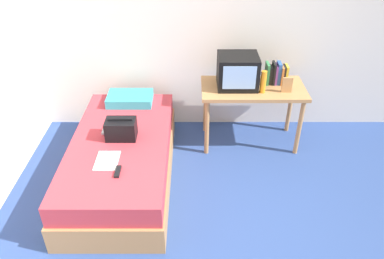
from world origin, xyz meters
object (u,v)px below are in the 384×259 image
Objects in this scene: book_row at (275,74)px; remote_silver at (104,130)px; remote_dark at (117,172)px; magazine at (106,161)px; desk at (252,94)px; handbag at (120,129)px; tv at (237,71)px; picture_frame at (286,85)px; pillow at (129,99)px; bed at (122,159)px; water_bottle at (262,82)px.

book_row is 1.71× the size of remote_silver.
magazine is at bearing 127.15° from remote_dark.
desk reaches higher than handbag.
magazine is 0.21m from remote_dark.
tv is at bearing 29.07° from handbag.
remote_dark is at bearing -84.90° from handbag.
book_row is at bearing 39.11° from remote_dark.
pillow is (-1.75, 0.21, -0.28)m from picture_frame.
desk is 1.81m from remote_dark.
tv is 3.06× the size of remote_silver.
bed is at bearing -149.90° from tv.
tv reaches higher than bed.
book_row is (0.18, 0.23, -0.01)m from water_bottle.
water_bottle is 1.82m from remote_dark.
pillow is (-1.67, -0.03, -0.30)m from book_row.
water_bottle is 1.54m from pillow.
pillow is at bearing 73.64° from remote_silver.
tv is 1.28m from pillow.
water_bottle is at bearing 13.69° from remote_silver.
handbag is (-1.21, -0.67, -0.32)m from tv.
water_bottle reaches higher than remote_dark.
pillow is 1.12m from magazine.
water_bottle reaches higher than pillow.
tv is at bearing 30.10° from bed.
remote_silver is (-1.67, -0.41, -0.36)m from water_bottle.
picture_frame is at bearing -15.90° from tv.
bed is 1.62m from desk.
picture_frame is at bearing 26.61° from magazine.
magazine reaches higher than bed.
bed is 1.95m from book_row.
pillow is at bearing 172.09° from water_bottle.
book_row reaches higher than picture_frame.
magazine is at bearing -153.39° from picture_frame.
tv reaches higher than water_bottle.
magazine is at bearing -146.71° from book_row.
picture_frame is (0.26, 0.00, -0.04)m from water_bottle.
book_row is 0.25m from picture_frame.
remote_dark is 1.08× the size of remote_silver.
picture_frame is at bearing -20.01° from desk.
tv reaches higher than handbag.
remote_silver is at bearing -106.36° from pillow.
picture_frame is at bearing -71.00° from book_row.
pillow is at bearing 176.71° from desk.
remote_dark is (-1.16, -1.23, -0.41)m from tv.
water_bottle is at bearing -29.85° from tv.
water_bottle is at bearing -128.24° from book_row.
remote_silver is at bearing 149.81° from handbag.
bed is 11.59× the size of picture_frame.
picture_frame is at bearing -6.68° from pillow.
remote_dark is (0.05, -0.55, -0.09)m from handbag.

